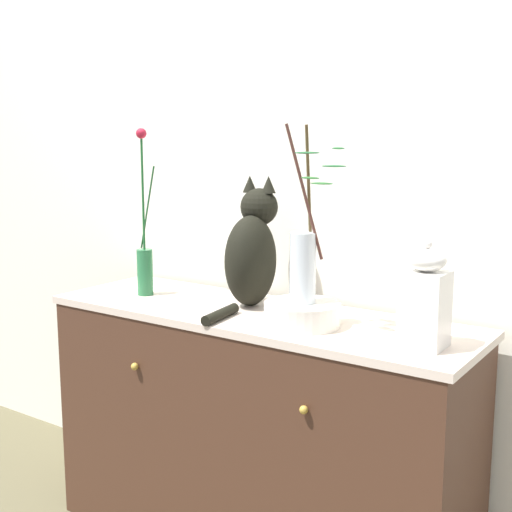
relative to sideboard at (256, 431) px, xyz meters
The scene contains 7 objects.
wall_back 0.94m from the sideboard, 90.00° to the left, with size 4.40×0.08×2.60m, color white.
sideboard is the anchor object (origin of this frame).
cat_sitting 0.59m from the sideboard, 132.98° to the left, with size 0.18×0.41×0.42m.
vase_slim_green 0.71m from the sideboard, behind, with size 0.08×0.06×0.58m.
bowl_porcelain 0.49m from the sideboard, 15.97° to the right, with size 0.23×0.23×0.07m, color silver.
vase_glass_clear 0.64m from the sideboard, 15.92° to the right, with size 0.16×0.19×0.52m.
jar_lidded_porcelain 0.79m from the sideboard, ahead, with size 0.11×0.11×0.29m.
Camera 1 is at (1.19, -1.74, 1.35)m, focal length 47.77 mm.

